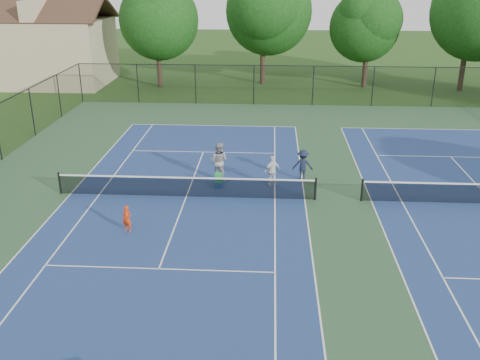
# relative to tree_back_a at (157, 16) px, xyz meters

# --- Properties ---
(ground) EXTENTS (140.00, 140.00, 0.00)m
(ground) POSITION_rel_tree_back_a_xyz_m (13.00, -24.00, -6.04)
(ground) COLOR #234716
(ground) RESTS_ON ground
(court_pad) EXTENTS (36.00, 36.00, 0.01)m
(court_pad) POSITION_rel_tree_back_a_xyz_m (13.00, -24.00, -6.03)
(court_pad) COLOR #29492D
(court_pad) RESTS_ON ground
(tennis_court_left) EXTENTS (12.00, 23.83, 1.07)m
(tennis_court_left) POSITION_rel_tree_back_a_xyz_m (6.00, -24.00, -5.94)
(tennis_court_left) COLOR navy
(tennis_court_left) RESTS_ON ground
(perimeter_fence) EXTENTS (36.08, 36.08, 3.02)m
(perimeter_fence) POSITION_rel_tree_back_a_xyz_m (13.00, -24.00, -4.44)
(perimeter_fence) COLOR black
(perimeter_fence) RESTS_ON ground
(tree_back_a) EXTENTS (6.80, 6.80, 9.15)m
(tree_back_a) POSITION_rel_tree_back_a_xyz_m (0.00, 0.00, 0.00)
(tree_back_a) COLOR #2D2116
(tree_back_a) RESTS_ON ground
(tree_back_b) EXTENTS (7.60, 7.60, 10.03)m
(tree_back_b) POSITION_rel_tree_back_a_xyz_m (9.00, 2.00, 0.56)
(tree_back_b) COLOR #2D2116
(tree_back_b) RESTS_ON ground
(tree_back_c) EXTENTS (6.00, 6.00, 8.40)m
(tree_back_c) POSITION_rel_tree_back_a_xyz_m (18.00, 1.00, -0.56)
(tree_back_c) COLOR #2D2116
(tree_back_c) RESTS_ON ground
(tree_back_d) EXTENTS (7.80, 7.80, 10.37)m
(tree_back_d) POSITION_rel_tree_back_a_xyz_m (26.00, 0.00, 0.79)
(tree_back_d) COLOR #2D2116
(tree_back_d) RESTS_ON ground
(clapboard_house) EXTENTS (10.80, 8.10, 7.65)m
(clapboard_house) POSITION_rel_tree_back_a_xyz_m (-10.00, 1.00, -2.95)
(clapboard_house) COLOR tan
(clapboard_house) RESTS_ON ground
(child_player) EXTENTS (0.47, 0.37, 1.12)m
(child_player) POSITION_rel_tree_back_a_xyz_m (4.18, -27.62, -5.48)
(child_player) COLOR red
(child_player) RESTS_ON ground
(instructor) EXTENTS (1.09, 0.95, 1.93)m
(instructor) POSITION_rel_tree_back_a_xyz_m (7.31, -21.70, -5.07)
(instructor) COLOR #9C9C9F
(instructor) RESTS_ON ground
(bystander_a) EXTENTS (0.95, 0.78, 1.52)m
(bystander_a) POSITION_rel_tree_back_a_xyz_m (9.98, -22.38, -5.28)
(bystander_a) COLOR white
(bystander_a) RESTS_ON ground
(bystander_b) EXTENTS (1.03, 0.62, 1.57)m
(bystander_b) POSITION_rel_tree_back_a_xyz_m (11.48, -21.54, -5.25)
(bystander_b) COLOR #181F36
(bystander_b) RESTS_ON ground
(ball_crate) EXTENTS (0.42, 0.37, 0.30)m
(ball_crate) POSITION_rel_tree_back_a_xyz_m (7.39, -22.78, -5.89)
(ball_crate) COLOR navy
(ball_crate) RESTS_ON ground
(ball_hopper) EXTENTS (0.37, 0.32, 0.43)m
(ball_hopper) POSITION_rel_tree_back_a_xyz_m (7.39, -22.78, -5.52)
(ball_hopper) COLOR green
(ball_hopper) RESTS_ON ball_crate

